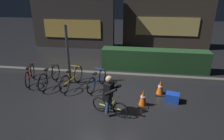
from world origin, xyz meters
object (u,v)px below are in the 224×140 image
street_post (68,55)px  parked_bike_center_left (72,78)px  parked_bike_left_mid (49,77)px  traffic_cone_near (143,98)px  traffic_cone_far (160,88)px  blue_crate (172,97)px  cyclist (109,95)px  parked_bike_center_right (97,80)px  parked_bike_leftmost (30,75)px

street_post → parked_bike_center_left: bearing=-58.4°
parked_bike_left_mid → traffic_cone_near: (3.61, -1.01, -0.09)m
traffic_cone_far → blue_crate: (0.37, -0.45, -0.11)m
street_post → parked_bike_left_mid: bearing=-158.0°
traffic_cone_near → traffic_cone_far: bearing=54.4°
blue_crate → traffic_cone_far: bearing=129.8°
parked_bike_center_left → cyclist: bearing=-121.2°
parked_bike_center_right → traffic_cone_far: (2.33, -0.17, -0.06)m
parked_bike_leftmost → parked_bike_left_mid: parked_bike_left_mid is taller
parked_bike_center_left → blue_crate: 3.73m
parked_bike_center_left → traffic_cone_far: 3.31m
parked_bike_center_right → parked_bike_leftmost: bearing=102.3°
parked_bike_center_right → blue_crate: (2.71, -0.62, -0.17)m
parked_bike_leftmost → parked_bike_left_mid: bearing=-116.3°
parked_bike_left_mid → blue_crate: size_ratio=3.83×
parked_bike_center_right → traffic_cone_near: (1.72, -1.02, -0.06)m
street_post → parked_bike_center_left: 0.89m
parked_bike_center_left → cyclist: cyclist is taller
street_post → traffic_cone_near: 3.30m
parked_bike_center_right → blue_crate: parked_bike_center_right is taller
parked_bike_leftmost → parked_bike_center_left: size_ratio=0.91×
traffic_cone_far → street_post: bearing=172.6°
traffic_cone_near → blue_crate: (0.98, 0.40, -0.11)m
street_post → traffic_cone_near: size_ratio=4.21×
parked_bike_center_left → blue_crate: parked_bike_center_left is taller
street_post → blue_crate: bearing=-13.1°
parked_bike_center_right → blue_crate: bearing=-88.0°
traffic_cone_near → cyclist: bearing=-149.5°
street_post → cyclist: (1.90, -1.89, -0.53)m
parked_bike_leftmost → blue_crate: size_ratio=3.45×
traffic_cone_near → blue_crate: bearing=22.2°
traffic_cone_far → cyclist: (-1.61, -1.43, 0.37)m
parked_bike_leftmost → cyclist: cyclist is taller
parked_bike_center_left → traffic_cone_far: parked_bike_center_left is taller
street_post → traffic_cone_near: bearing=-24.2°
parked_bike_center_right → cyclist: bearing=-140.7°
traffic_cone_near → blue_crate: 1.07m
street_post → traffic_cone_far: bearing=-7.4°
street_post → parked_bike_leftmost: bearing=-174.6°
parked_bike_center_right → cyclist: size_ratio=1.20×
parked_bike_left_mid → traffic_cone_near: 3.75m
parked_bike_left_mid → traffic_cone_far: parked_bike_left_mid is taller
parked_bike_left_mid → blue_crate: bearing=-93.7°
traffic_cone_near → parked_bike_center_right: bearing=149.4°
traffic_cone_far → traffic_cone_near: bearing=-125.6°
traffic_cone_near → traffic_cone_far: traffic_cone_near is taller
parked_bike_leftmost → cyclist: size_ratio=1.22×
parked_bike_center_right → traffic_cone_far: parked_bike_center_right is taller
traffic_cone_near → parked_bike_leftmost: bearing=165.7°
blue_crate → cyclist: 2.26m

